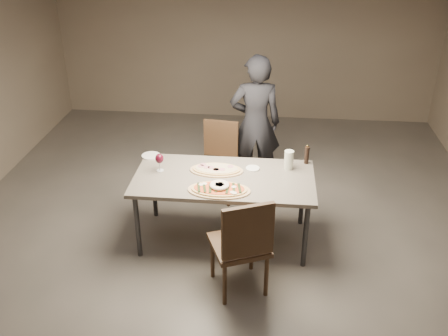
# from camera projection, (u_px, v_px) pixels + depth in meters

# --- Properties ---
(room) EXTENTS (7.00, 7.00, 7.00)m
(room) POSITION_uv_depth(u_px,v_px,m) (224.00, 116.00, 4.67)
(room) COLOR #615A53
(room) RESTS_ON ground
(dining_table) EXTENTS (1.80, 0.90, 0.75)m
(dining_table) POSITION_uv_depth(u_px,v_px,m) (224.00, 182.00, 5.00)
(dining_table) COLOR slate
(dining_table) RESTS_ON ground
(zucchini_pizza) EXTENTS (0.60, 0.33, 0.05)m
(zucchini_pizza) POSITION_uv_depth(u_px,v_px,m) (219.00, 189.00, 4.72)
(zucchini_pizza) COLOR tan
(zucchini_pizza) RESTS_ON dining_table
(ham_pizza) EXTENTS (0.54, 0.30, 0.04)m
(ham_pizza) POSITION_uv_depth(u_px,v_px,m) (216.00, 170.00, 5.08)
(ham_pizza) COLOR tan
(ham_pizza) RESTS_ON dining_table
(bread_basket) EXTENTS (0.19, 0.19, 0.07)m
(bread_basket) POSITION_uv_depth(u_px,v_px,m) (219.00, 186.00, 4.73)
(bread_basket) COLOR #F1E4C3
(bread_basket) RESTS_ON dining_table
(oil_dish) EXTENTS (0.14, 0.14, 0.02)m
(oil_dish) POSITION_uv_depth(u_px,v_px,m) (253.00, 168.00, 5.11)
(oil_dish) COLOR white
(oil_dish) RESTS_ON dining_table
(pepper_mill_left) EXTENTS (0.05, 0.05, 0.21)m
(pepper_mill_left) POSITION_uv_depth(u_px,v_px,m) (307.00, 155.00, 5.19)
(pepper_mill_left) COLOR black
(pepper_mill_left) RESTS_ON dining_table
(pepper_mill_right) EXTENTS (0.05, 0.05, 0.20)m
(pepper_mill_right) POSITION_uv_depth(u_px,v_px,m) (307.00, 155.00, 5.19)
(pepper_mill_right) COLOR black
(pepper_mill_right) RESTS_ON dining_table
(carafe) EXTENTS (0.10, 0.10, 0.20)m
(carafe) POSITION_uv_depth(u_px,v_px,m) (289.00, 160.00, 5.09)
(carafe) COLOR silver
(carafe) RESTS_ON dining_table
(wine_glass) EXTENTS (0.08, 0.08, 0.19)m
(wine_glass) POSITION_uv_depth(u_px,v_px,m) (159.00, 159.00, 5.03)
(wine_glass) COLOR silver
(wine_glass) RESTS_ON dining_table
(side_plate) EXTENTS (0.20, 0.20, 0.01)m
(side_plate) POSITION_uv_depth(u_px,v_px,m) (151.00, 156.00, 5.38)
(side_plate) COLOR white
(side_plate) RESTS_ON dining_table
(chair_near) EXTENTS (0.62, 0.62, 1.01)m
(chair_near) POSITION_uv_depth(u_px,v_px,m) (243.00, 242.00, 4.33)
(chair_near) COLOR #3D2919
(chair_near) RESTS_ON ground
(chair_far) EXTENTS (0.49, 0.49, 0.92)m
(chair_far) POSITION_uv_depth(u_px,v_px,m) (219.00, 156.00, 5.92)
(chair_far) COLOR #3D2919
(chair_far) RESTS_ON ground
(diner) EXTENTS (0.66, 0.48, 1.68)m
(diner) POSITION_uv_depth(u_px,v_px,m) (255.00, 123.00, 5.95)
(diner) COLOR black
(diner) RESTS_ON ground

